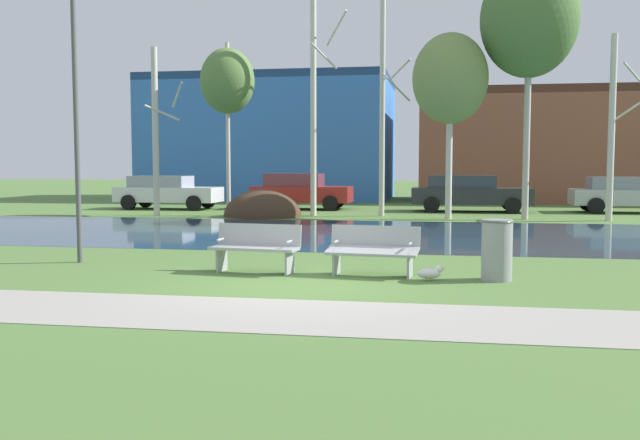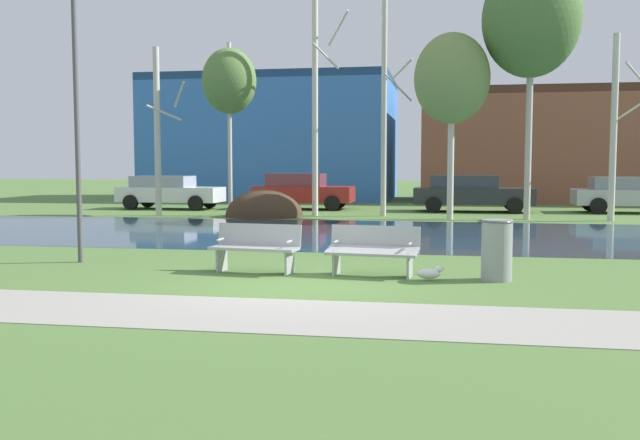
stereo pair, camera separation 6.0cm
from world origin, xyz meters
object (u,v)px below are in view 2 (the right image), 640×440
(bench_left, at_px, (256,247))
(bench_right, at_px, (373,249))
(streetlamp, at_px, (75,73))
(parked_hatch_third_dark, at_px, (471,192))
(parked_wagon_fourth_silver, at_px, (633,194))
(seagull, at_px, (430,273))
(trash_bin, at_px, (497,249))
(parked_van_nearest_white, at_px, (169,191))
(parked_sedan_second_red, at_px, (302,190))

(bench_left, xyz_separation_m, bench_right, (2.12, 0.00, 0.00))
(streetlamp, bearing_deg, bench_right, -6.49)
(bench_left, distance_m, streetlamp, 5.05)
(parked_hatch_third_dark, distance_m, parked_wagon_fourth_silver, 6.34)
(bench_right, distance_m, seagull, 1.12)
(bench_right, bearing_deg, trash_bin, -3.67)
(trash_bin, height_order, seagull, trash_bin)
(seagull, xyz_separation_m, parked_van_nearest_white, (-11.50, 16.91, 0.63))
(bench_left, relative_size, parked_van_nearest_white, 0.37)
(seagull, xyz_separation_m, streetlamp, (-6.92, 1.03, 3.60))
(bench_left, bearing_deg, parked_van_nearest_white, 116.86)
(trash_bin, bearing_deg, bench_right, 176.33)
(bench_left, height_order, bench_right, same)
(parked_van_nearest_white, height_order, parked_hatch_third_dark, parked_hatch_third_dark)
(streetlamp, bearing_deg, parked_wagon_fourth_silver, 48.80)
(trash_bin, bearing_deg, seagull, -168.32)
(streetlamp, distance_m, parked_sedan_second_red, 17.03)
(seagull, height_order, parked_van_nearest_white, parked_van_nearest_white)
(bench_right, bearing_deg, seagull, -19.90)
(streetlamp, relative_size, parked_sedan_second_red, 1.32)
(bench_left, xyz_separation_m, trash_bin, (4.22, -0.13, 0.06))
(parked_hatch_third_dark, bearing_deg, bench_left, -104.75)
(bench_left, height_order, seagull, bench_left)
(streetlamp, bearing_deg, bench_left, -10.05)
(bench_right, distance_m, parked_hatch_third_dark, 17.16)
(trash_bin, distance_m, parked_wagon_fourth_silver, 18.68)
(streetlamp, relative_size, parked_van_nearest_white, 1.26)
(streetlamp, distance_m, parked_wagon_fourth_silver, 22.36)
(trash_bin, relative_size, parked_wagon_fourth_silver, 0.22)
(bench_left, relative_size, parked_sedan_second_red, 0.39)
(trash_bin, height_order, streetlamp, streetlamp)
(bench_left, bearing_deg, seagull, -6.62)
(parked_sedan_second_red, height_order, parked_hatch_third_dark, parked_sedan_second_red)
(bench_left, height_order, trash_bin, trash_bin)
(trash_bin, bearing_deg, parked_van_nearest_white, 127.07)
(bench_right, height_order, parked_hatch_third_dark, parked_hatch_third_dark)
(trash_bin, bearing_deg, parked_sedan_second_red, 111.43)
(bench_left, distance_m, parked_van_nearest_white, 18.55)
(bench_left, height_order, parked_hatch_third_dark, parked_hatch_third_dark)
(bench_right, height_order, parked_wagon_fourth_silver, parked_wagon_fourth_silver)
(trash_bin, relative_size, seagull, 2.17)
(streetlamp, distance_m, parked_van_nearest_white, 16.78)
(seagull, xyz_separation_m, parked_sedan_second_red, (-5.79, 17.78, 0.68))
(parked_sedan_second_red, distance_m, parked_hatch_third_dark, 7.15)
(seagull, distance_m, parked_sedan_second_red, 18.71)
(parked_sedan_second_red, bearing_deg, streetlamp, -93.85)
(bench_left, xyz_separation_m, parked_sedan_second_red, (-2.67, 17.42, 0.34))
(seagull, distance_m, parked_hatch_third_dark, 17.42)
(parked_hatch_third_dark, bearing_deg, trash_bin, -90.85)
(bench_left, xyz_separation_m, parked_hatch_third_dark, (4.47, 16.99, 0.32))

